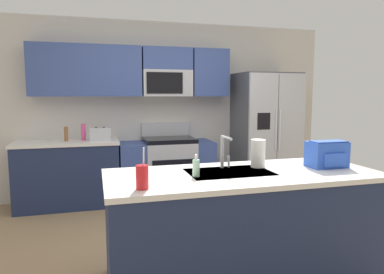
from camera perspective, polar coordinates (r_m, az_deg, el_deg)
The scene contains 14 objects.
ground_plane at distance 3.65m, azimuth 2.01°, elevation -17.77°, with size 9.00×9.00×0.00m, color #997A56.
kitchen_wall_unit at distance 5.31m, azimuth -6.22°, elevation 6.32°, with size 5.20×0.43×2.60m.
back_counter at distance 5.09m, azimuth -19.51°, elevation -5.66°, with size 1.37×0.63×0.90m.
range_oven at distance 5.17m, azimuth -4.14°, elevation -5.17°, with size 1.36×0.61×1.10m.
refrigerator at distance 5.54m, azimuth 11.89°, elevation 0.56°, with size 0.90×0.76×1.85m.
island_counter at distance 2.99m, azimuth 8.18°, elevation -14.12°, with size 2.20×0.90×0.90m.
toaster at distance 4.94m, azimuth -14.74°, elevation 0.49°, with size 0.28×0.16×0.18m.
pepper_mill at distance 5.00m, azimuth -19.84°, elevation 0.47°, with size 0.05×0.05×0.20m, color brown.
bottle_pink at distance 5.01m, azimuth -17.27°, elevation 0.77°, with size 0.06×0.06×0.23m, color #EA4C93.
sink_faucet at distance 2.97m, azimuth 5.25°, elevation -1.92°, with size 0.08×0.21×0.28m.
drink_cup_red at distance 2.34m, azimuth -8.12°, elevation -6.47°, with size 0.08×0.08×0.28m.
soap_dispenser at distance 2.67m, azimuth 0.67°, elevation -5.03°, with size 0.06×0.06×0.17m.
paper_towel_roll at distance 3.07m, azimuth 10.72°, elevation -2.64°, with size 0.12×0.12×0.24m, color white.
backpack at distance 3.23m, azimuth 21.16°, elevation -2.55°, with size 0.32×0.22×0.23m.
Camera 1 is at (-1.00, -3.16, 1.52)m, focal length 32.73 mm.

